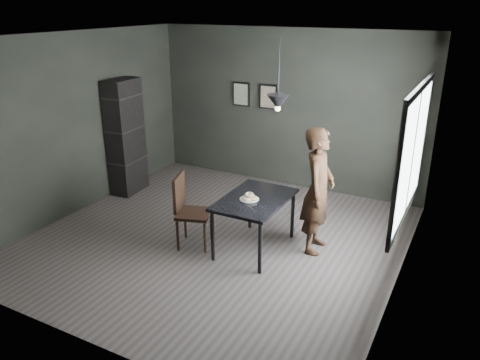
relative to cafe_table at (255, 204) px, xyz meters
The scene contains 13 objects.
ground 0.90m from the cafe_table, behind, with size 5.00×5.00×0.00m, color #332E2C.
back_wall 2.67m from the cafe_table, 103.50° to the left, with size 5.00×0.10×2.80m, color black.
ceiling 2.21m from the cafe_table, behind, with size 5.00×5.00×0.02m.
window_assembly 2.10m from the cafe_table, ahead, with size 0.04×1.96×1.56m.
cafe_table is the anchor object (origin of this frame).
white_plate 0.13m from the cafe_table, 113.19° to the right, with size 0.23×0.23×0.01m, color white.
donut_pile 0.16m from the cafe_table, 113.19° to the right, with size 0.21×0.21×0.09m.
woman 0.86m from the cafe_table, 26.97° to the left, with size 0.63×0.41×1.73m, color black.
wood_chair 0.93m from the cafe_table, 159.16° to the right, with size 0.56×0.56×1.03m.
shelf_unit 3.06m from the cafe_table, 163.80° to the left, with size 0.38×0.67×2.00m, color black.
pendant_lamp 1.41m from the cafe_table, 21.80° to the left, with size 0.28×0.28×0.86m.
framed_print_left 3.03m from the cafe_table, 121.30° to the left, with size 0.34×0.04×0.44m.
framed_print_right 2.80m from the cafe_table, 111.06° to the left, with size 0.34×0.04×0.44m.
Camera 1 is at (3.09, -5.16, 3.21)m, focal length 35.00 mm.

